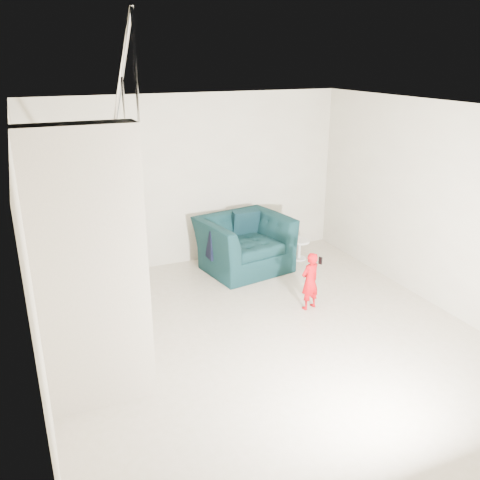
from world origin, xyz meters
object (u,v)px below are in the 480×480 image
(toddler, at_px, (310,281))
(side_table, at_px, (299,246))
(staircase, at_px, (83,277))
(armchair, at_px, (244,244))

(toddler, bearing_deg, side_table, -129.37)
(toddler, bearing_deg, staircase, -15.05)
(side_table, bearing_deg, toddler, -115.32)
(toddler, xyz_separation_m, side_table, (0.75, 1.59, -0.17))
(armchair, relative_size, side_table, 3.81)
(side_table, distance_m, staircase, 3.99)
(side_table, bearing_deg, armchair, 179.91)
(toddler, height_order, side_table, toddler)
(staircase, bearing_deg, armchair, 30.53)
(toddler, height_order, staircase, staircase)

